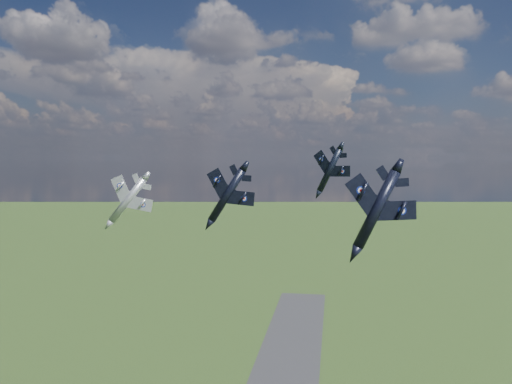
% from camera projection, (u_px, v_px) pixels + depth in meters
% --- Properties ---
extents(jet_lead_navy, '(11.37, 15.08, 8.02)m').
position_uv_depth(jet_lead_navy, '(227.00, 195.00, 85.57)').
color(jet_lead_navy, black).
extents(jet_right_navy, '(12.84, 15.94, 7.18)m').
position_uv_depth(jet_right_navy, '(377.00, 209.00, 61.73)').
color(jet_right_navy, black).
extents(jet_high_navy, '(13.44, 15.14, 6.38)m').
position_uv_depth(jet_high_navy, '(330.00, 170.00, 96.81)').
color(jet_high_navy, black).
extents(jet_left_silver, '(10.93, 14.93, 8.63)m').
position_uv_depth(jet_left_silver, '(128.00, 200.00, 94.21)').
color(jet_left_silver, '#A5A7B0').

